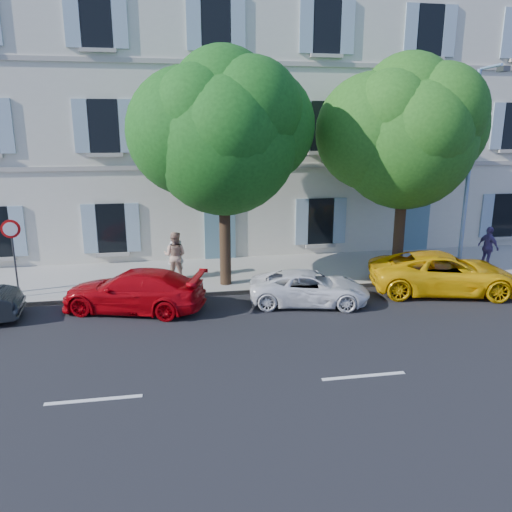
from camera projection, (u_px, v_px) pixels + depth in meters
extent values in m
plane|color=black|center=(314.00, 314.00, 15.32)|extent=(90.00, 90.00, 0.00)
cube|color=#A09E96|center=(282.00, 272.00, 19.54)|extent=(36.00, 4.50, 0.15)
cube|color=#9E998E|center=(296.00, 289.00, 17.47)|extent=(36.00, 0.16, 0.16)
cube|color=beige|center=(257.00, 117.00, 23.53)|extent=(28.00, 7.00, 12.00)
imported|color=#AB040C|center=(134.00, 291.00, 15.49)|extent=(4.77, 3.07, 1.29)
imported|color=white|center=(309.00, 288.00, 16.11)|extent=(4.14, 2.55, 1.07)
imported|color=#F7B90A|center=(444.00, 273.00, 17.17)|extent=(5.41, 3.38, 1.40)
cylinder|color=#3A2819|center=(225.00, 241.00, 17.40)|extent=(0.39, 0.39, 3.13)
ellipsoid|color=#1C6519|center=(224.00, 140.00, 16.53)|extent=(5.00, 5.00, 5.50)
cylinder|color=#3A2819|center=(399.00, 232.00, 18.92)|extent=(0.41, 0.41, 3.08)
ellipsoid|color=#2C731D|center=(406.00, 140.00, 18.06)|extent=(5.00, 5.00, 5.50)
cylinder|color=#383A3D|center=(15.00, 265.00, 16.15)|extent=(0.06, 0.06, 2.19)
cylinder|color=red|center=(10.00, 229.00, 15.82)|extent=(0.60, 0.09, 0.60)
cylinder|color=#7293BF|center=(468.00, 177.00, 17.94)|extent=(0.15, 0.15, 7.34)
cylinder|color=#7293BF|center=(491.00, 67.00, 16.41)|extent=(0.21, 1.29, 0.09)
cube|color=#383A3D|center=(503.00, 69.00, 15.83)|extent=(0.27, 0.43, 0.17)
imported|color=silver|center=(176.00, 255.00, 18.31)|extent=(0.75, 0.63, 1.74)
imported|color=tan|center=(175.00, 255.00, 18.17)|extent=(1.03, 0.92, 1.76)
imported|color=#584682|center=(488.00, 247.00, 19.65)|extent=(0.60, 1.03, 1.65)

